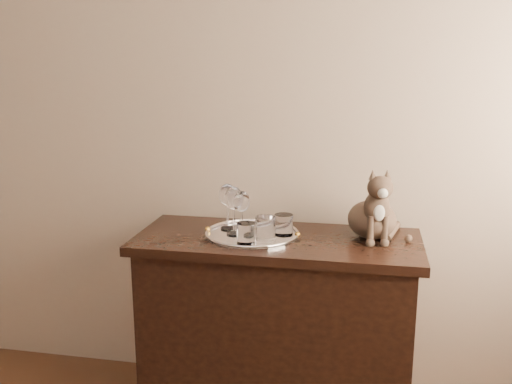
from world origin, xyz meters
TOP-DOWN VIEW (x-y plane):
  - wall_back at (0.00, 2.25)m, footprint 4.00×0.10m
  - sideboard at (0.60, 1.94)m, footprint 1.20×0.50m
  - tray at (0.49, 1.94)m, footprint 0.40×0.40m
  - wine_glass_a at (0.37, 2.00)m, footprint 0.08×0.08m
  - wine_glass_c at (0.42, 1.93)m, footprint 0.08×0.08m
  - wine_glass_d at (0.45, 1.93)m, footprint 0.07×0.07m
  - tumbler_a at (0.56, 1.89)m, footprint 0.08×0.08m
  - tumbler_b at (0.49, 1.81)m, footprint 0.08×0.08m
  - tumbler_c at (0.62, 1.96)m, footprint 0.08×0.08m
  - cat at (0.99, 2.02)m, footprint 0.36×0.35m

SIDE VIEW (x-z plane):
  - sideboard at x=0.60m, z-range 0.00..0.85m
  - tray at x=0.49m, z-range 0.85..0.86m
  - tumbler_b at x=0.49m, z-range 0.86..0.94m
  - tumbler_c at x=0.62m, z-range 0.86..0.95m
  - tumbler_a at x=0.56m, z-range 0.86..0.95m
  - wine_glass_d at x=0.45m, z-range 0.86..1.05m
  - wine_glass_a at x=0.37m, z-range 0.86..1.06m
  - wine_glass_c at x=0.42m, z-range 0.86..1.06m
  - cat at x=0.99m, z-range 0.85..1.16m
  - wall_back at x=0.00m, z-range 0.00..2.70m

